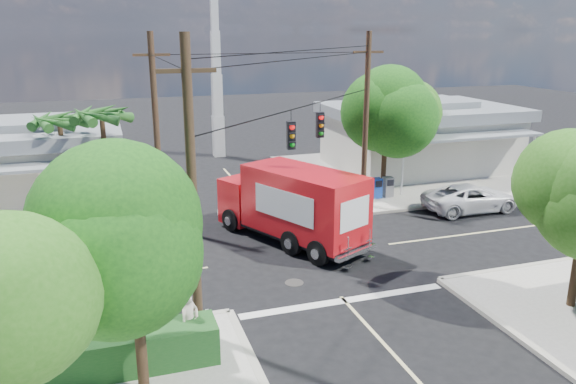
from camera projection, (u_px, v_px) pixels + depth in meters
name	position (u px, v px, depth m)	size (l,w,h in m)	color
ground	(303.00, 255.00, 23.39)	(120.00, 120.00, 0.00)	black
sidewalk_ne	(404.00, 173.00, 36.55)	(14.12, 14.12, 0.14)	#A09B90
sidewalk_nw	(44.00, 204.00, 30.04)	(14.12, 14.12, 0.14)	#A09B90
road_markings	(315.00, 269.00, 22.04)	(32.00, 32.00, 0.01)	beige
building_ne	(419.00, 135.00, 37.40)	(11.80, 10.20, 4.50)	beige
building_nw	(19.00, 160.00, 30.56)	(10.80, 10.20, 4.30)	beige
radio_tower	(217.00, 79.00, 40.23)	(0.80, 0.80, 17.00)	silver
tree_sw_front	(132.00, 238.00, 13.21)	(3.88, 3.78, 6.03)	#422D1C
tree_sw_back	(2.00, 321.00, 10.30)	(3.56, 3.42, 5.41)	#422D1C
tree_ne_front	(387.00, 112.00, 30.39)	(4.21, 4.14, 6.66)	#422D1C
tree_ne_back	(408.00, 115.00, 33.34)	(3.77, 3.66, 5.82)	#422D1C
palm_nw_front	(102.00, 118.00, 26.59)	(3.01, 3.08, 5.59)	#422D1C
palm_nw_back	(59.00, 123.00, 27.46)	(3.01, 3.08, 5.19)	#422D1C
utility_poles	(254.00, 140.00, 23.08)	(12.00, 10.68, 9.00)	#473321
picket_fence	(109.00, 339.00, 15.75)	(5.94, 0.06, 1.00)	silver
hedge_sw	(101.00, 355.00, 14.96)	(6.20, 1.20, 1.10)	#17451A
vending_boxes	(377.00, 188.00, 30.80)	(1.90, 0.50, 1.10)	maroon
delivery_truck	(292.00, 205.00, 24.49)	(5.40, 7.95, 3.35)	black
parked_car	(471.00, 198.00, 28.97)	(2.31, 5.01, 1.39)	silver
pedestrian	(190.00, 322.00, 15.85)	(0.69, 0.45, 1.89)	beige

